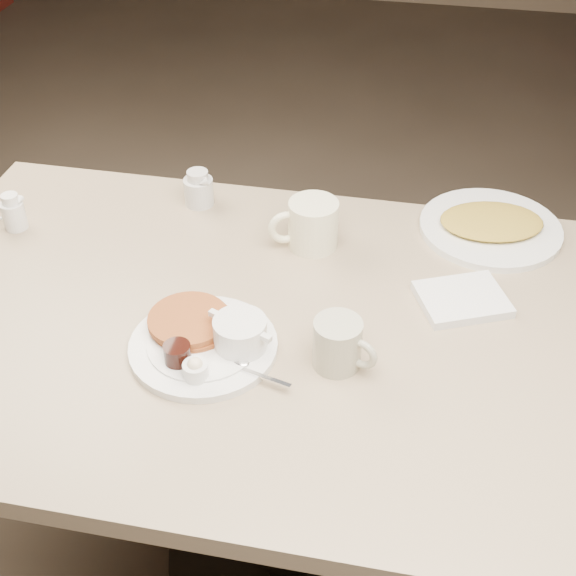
% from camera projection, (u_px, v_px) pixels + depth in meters
% --- Properties ---
extents(diner_table, '(1.50, 0.90, 0.75)m').
position_uv_depth(diner_table, '(286.00, 391.00, 1.50)').
color(diner_table, tan).
rests_on(diner_table, ground).
extents(main_plate, '(0.34, 0.34, 0.07)m').
position_uv_depth(main_plate, '(208.00, 338.00, 1.34)').
color(main_plate, white).
rests_on(main_plate, diner_table).
extents(coffee_mug_near, '(0.13, 0.11, 0.09)m').
position_uv_depth(coffee_mug_near, '(339.00, 344.00, 1.29)').
color(coffee_mug_near, '#B0AD97').
rests_on(coffee_mug_near, diner_table).
extents(napkin, '(0.19, 0.18, 0.02)m').
position_uv_depth(napkin, '(462.00, 299.00, 1.44)').
color(napkin, white).
rests_on(napkin, diner_table).
extents(coffee_mug_far, '(0.15, 0.13, 0.10)m').
position_uv_depth(coffee_mug_far, '(311.00, 224.00, 1.56)').
color(coffee_mug_far, '#F5F1CA').
rests_on(coffee_mug_far, diner_table).
extents(creamer_left, '(0.07, 0.06, 0.08)m').
position_uv_depth(creamer_left, '(13.00, 213.00, 1.62)').
color(creamer_left, white).
rests_on(creamer_left, diner_table).
extents(creamer_right, '(0.08, 0.09, 0.08)m').
position_uv_depth(creamer_right, '(198.00, 189.00, 1.69)').
color(creamer_right, silver).
rests_on(creamer_right, diner_table).
extents(hash_plate, '(0.35, 0.35, 0.04)m').
position_uv_depth(hash_plate, '(491.00, 226.00, 1.62)').
color(hash_plate, white).
rests_on(hash_plate, diner_table).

